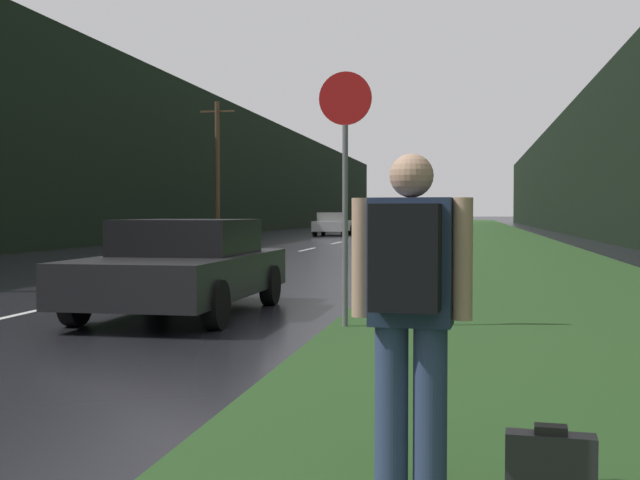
{
  "coord_description": "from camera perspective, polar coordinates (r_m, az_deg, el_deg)",
  "views": [
    {
      "loc": [
        6.2,
        -2.18,
        1.42
      ],
      "look_at": [
        3.2,
        13.75,
        0.87
      ],
      "focal_mm": 45.0,
      "sensor_mm": 36.0,
      "label": 1
    }
  ],
  "objects": [
    {
      "name": "stop_sign",
      "position": [
        9.89,
        1.8,
        4.71
      ],
      "size": [
        0.66,
        0.07,
        3.15
      ],
      "color": "slate",
      "rests_on": "ground_plane"
    },
    {
      "name": "car_passing_far",
      "position": [
        37.47,
        4.57,
        0.85
      ],
      "size": [
        1.9,
        4.23,
        1.38
      ],
      "rotation": [
        0.0,
        0.0,
        3.14
      ],
      "color": "#BCBCBC",
      "rests_on": "ground_plane"
    },
    {
      "name": "suitcase",
      "position": [
        4.1,
        16.07,
        -15.58
      ],
      "size": [
        0.43,
        0.16,
        0.42
      ],
      "rotation": [
        0.0,
        0.0,
        -0.06
      ],
      "color": "#232326",
      "rests_on": "ground_plane"
    },
    {
      "name": "hitchhiker_with_backpack",
      "position": [
        3.93,
        6.41,
        -4.48
      ],
      "size": [
        0.59,
        0.43,
        1.71
      ],
      "rotation": [
        0.0,
        0.0,
        -0.06
      ],
      "color": "navy",
      "rests_on": "ground_plane"
    },
    {
      "name": "lane_stripe_d",
      "position": [
        24.18,
        -4.23,
        -1.42
      ],
      "size": [
        0.12,
        3.0,
        0.01
      ],
      "primitive_type": "cube",
      "color": "silver",
      "rests_on": "ground_plane"
    },
    {
      "name": "treeline_near_side",
      "position": [
        52.76,
        18.62,
        4.91
      ],
      "size": [
        2.0,
        140.0,
        8.47
      ],
      "primitive_type": "cube",
      "color": "black",
      "rests_on": "ground_plane"
    },
    {
      "name": "utility_pole_far",
      "position": [
        41.06,
        -7.31,
        5.05
      ],
      "size": [
        1.8,
        0.24,
        7.04
      ],
      "color": "#4C3823",
      "rests_on": "ground_plane"
    },
    {
      "name": "lane_stripe_f",
      "position": [
        37.86,
        1.22,
        -0.2
      ],
      "size": [
        0.12,
        3.0,
        0.01
      ],
      "primitive_type": "cube",
      "color": "silver",
      "rests_on": "ground_plane"
    },
    {
      "name": "car_passing_near",
      "position": [
        11.44,
        -9.66,
        -1.85
      ],
      "size": [
        2.05,
        4.36,
        1.33
      ],
      "rotation": [
        0.0,
        0.0,
        3.14
      ],
      "color": "black",
      "rests_on": "ground_plane"
    },
    {
      "name": "lane_stripe_c",
      "position": [
        17.52,
        -10.12,
        -2.73
      ],
      "size": [
        0.12,
        3.0,
        0.01
      ],
      "primitive_type": "cube",
      "color": "silver",
      "rests_on": "ground_plane"
    },
    {
      "name": "treeline_far_side",
      "position": [
        54.86,
        -7.08,
        5.04
      ],
      "size": [
        2.0,
        140.0,
        8.77
      ],
      "primitive_type": "cube",
      "color": "black",
      "rests_on": "ground_plane"
    },
    {
      "name": "lane_stripe_e",
      "position": [
        30.99,
        -0.9,
        -0.67
      ],
      "size": [
        0.12,
        3.0,
        0.01
      ],
      "primitive_type": "cube",
      "color": "silver",
      "rests_on": "ground_plane"
    },
    {
      "name": "grass_verge",
      "position": [
        42.23,
        12.36,
        -0.01
      ],
      "size": [
        6.0,
        240.0,
        0.02
      ],
      "primitive_type": "cube",
      "color": "#26471E",
      "rests_on": "ground_plane"
    },
    {
      "name": "car_oncoming",
      "position": [
        49.94,
        0.92,
        1.15
      ],
      "size": [
        1.96,
        4.63,
        1.44
      ],
      "color": "#BCBCBC",
      "rests_on": "ground_plane"
    }
  ]
}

